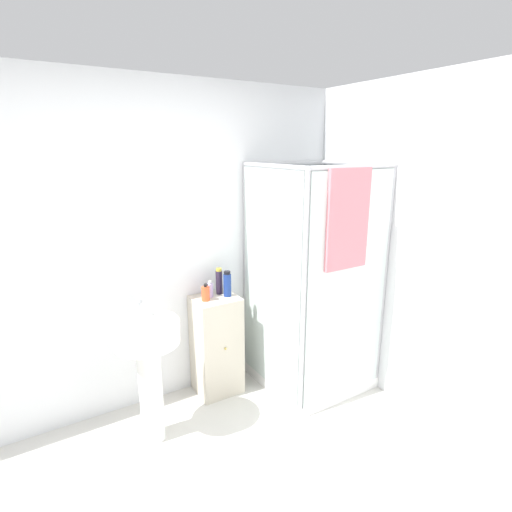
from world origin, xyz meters
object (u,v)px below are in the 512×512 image
Objects in this scene: sink at (148,357)px; shampoo_bottle_blue at (227,284)px; shampoo_bottle_tall_black at (219,281)px; lotion_bottle_white at (210,290)px; soap_dispenser at (206,293)px.

shampoo_bottle_blue reaches higher than sink.
lotion_bottle_white is (-0.10, -0.03, -0.05)m from shampoo_bottle_tall_black.
shampoo_bottle_tall_black reaches higher than soap_dispenser.
soap_dispenser is at bearing 178.99° from shampoo_bottle_blue.
shampoo_bottle_blue is at bearing -70.31° from shampoo_bottle_tall_black.
soap_dispenser reaches higher than lotion_bottle_white.
sink is 7.09× the size of soap_dispenser.
soap_dispenser is at bearing 26.45° from sink.
shampoo_bottle_blue is (0.75, 0.27, 0.30)m from sink.
shampoo_bottle_blue is 1.48× the size of lotion_bottle_white.
shampoo_bottle_tall_black reaches higher than shampoo_bottle_blue.
shampoo_bottle_blue is at bearing -24.00° from lotion_bottle_white.
shampoo_bottle_tall_black is 0.11m from lotion_bottle_white.
shampoo_bottle_blue is (0.19, -0.00, 0.04)m from soap_dispenser.
soap_dispenser is at bearing -152.64° from shampoo_bottle_tall_black.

